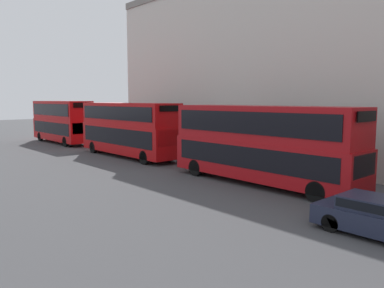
{
  "coord_description": "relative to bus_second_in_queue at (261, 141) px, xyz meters",
  "views": [
    {
      "loc": [
        -14.68,
        6.31,
        4.61
      ],
      "look_at": [
        0.48,
        23.28,
        1.93
      ],
      "focal_mm": 35.0,
      "sensor_mm": 36.0,
      "label": 1
    }
  ],
  "objects": [
    {
      "name": "bus_third_in_queue",
      "position": [
        -0.0,
        13.41,
        0.05
      ],
      "size": [
        2.59,
        11.01,
        4.37
      ],
      "color": "#B20C0F",
      "rests_on": "ground"
    },
    {
      "name": "bus_trailing",
      "position": [
        0.0,
        26.61,
        0.11
      ],
      "size": [
        2.59,
        10.08,
        4.5
      ],
      "color": "#B20C0F",
      "rests_on": "ground"
    },
    {
      "name": "pedestrian",
      "position": [
        2.06,
        2.91,
        -1.64
      ],
      "size": [
        0.36,
        0.36,
        1.58
      ],
      "color": "brown",
      "rests_on": "ground"
    },
    {
      "name": "bus_second_in_queue",
      "position": [
        0.0,
        0.0,
        0.0
      ],
      "size": [
        2.59,
        11.29,
        4.29
      ],
      "color": "#A80F14",
      "rests_on": "ground"
    },
    {
      "name": "car_hatchback",
      "position": [
        -3.4,
        -7.69,
        -1.66
      ],
      "size": [
        1.75,
        4.32,
        1.34
      ],
      "color": "#1E2338",
      "rests_on": "ground"
    }
  ]
}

